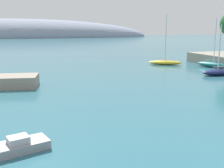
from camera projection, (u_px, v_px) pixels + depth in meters
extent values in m
ellipsoid|color=gray|center=(14.00, 37.00, 237.59)|extent=(247.37, 69.88, 32.22)
ellipsoid|color=yellow|center=(165.00, 63.00, 57.48)|extent=(7.17, 5.06, 0.92)
cylinder|color=silver|center=(166.00, 38.00, 56.45)|extent=(0.18, 0.18, 9.44)
cube|color=silver|center=(167.00, 59.00, 57.27)|extent=(2.83, 1.48, 0.10)
ellipsoid|color=#1E6B70|center=(213.00, 65.00, 53.59)|extent=(4.64, 7.36, 1.06)
cylinder|color=silver|center=(215.00, 40.00, 52.65)|extent=(0.17, 0.17, 8.41)
cube|color=silver|center=(212.00, 60.00, 53.66)|extent=(1.29, 2.99, 0.10)
ellipsoid|color=navy|center=(218.00, 72.00, 44.61)|extent=(5.88, 2.51, 0.99)
cylinder|color=silver|center=(220.00, 47.00, 43.80)|extent=(0.19, 0.19, 7.12)
cube|color=silver|center=(220.00, 67.00, 44.52)|extent=(2.61, 0.18, 0.10)
cube|color=gray|center=(6.00, 150.00, 16.43)|extent=(5.41, 3.11, 0.55)
cube|color=#B2B7C1|center=(18.00, 140.00, 16.76)|extent=(1.47, 1.33, 0.40)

